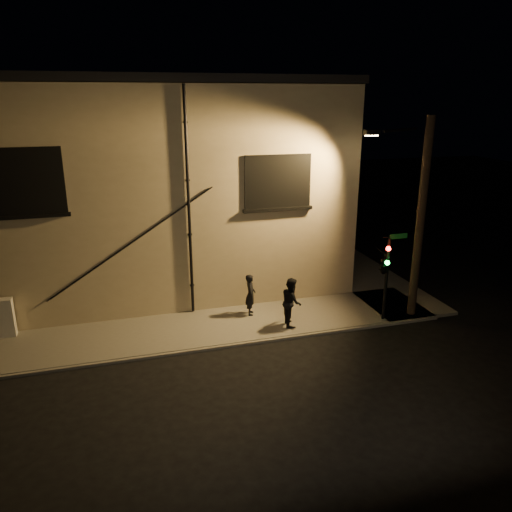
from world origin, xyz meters
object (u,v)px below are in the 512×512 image
object	(u,v)px
traffic_signal	(384,265)
streetlamp_pole	(418,216)
pedestrian_a	(250,295)
pedestrian_b	(291,302)

from	to	relation	value
traffic_signal	streetlamp_pole	world-z (taller)	streetlamp_pole
traffic_signal	streetlamp_pole	xyz separation A→B (m)	(1.40, 0.32, 1.63)
pedestrian_a	streetlamp_pole	distance (m)	6.77
traffic_signal	pedestrian_b	bearing A→B (deg)	169.14
streetlamp_pole	pedestrian_b	bearing A→B (deg)	176.23
traffic_signal	streetlamp_pole	size ratio (longest dim) A/B	0.44
pedestrian_b	traffic_signal	distance (m)	3.58
pedestrian_a	pedestrian_b	distance (m)	1.73
pedestrian_a	streetlamp_pole	world-z (taller)	streetlamp_pole
traffic_signal	streetlamp_pole	bearing A→B (deg)	12.81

